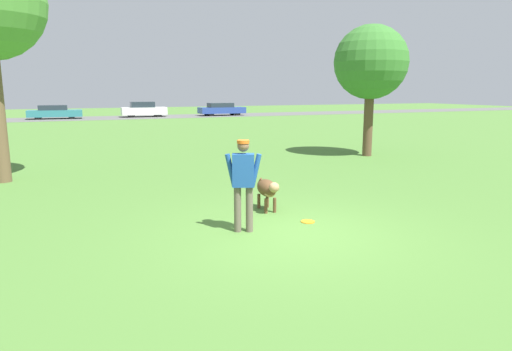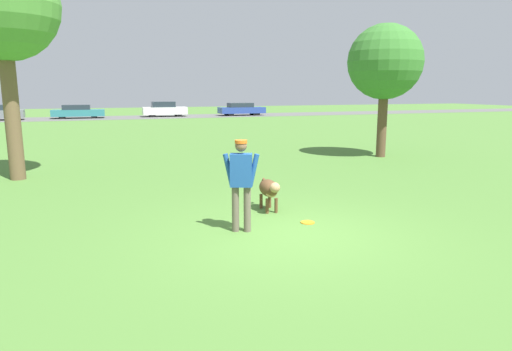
% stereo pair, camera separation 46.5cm
% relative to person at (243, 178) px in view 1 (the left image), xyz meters
% --- Properties ---
extents(ground_plane, '(120.00, 120.00, 0.00)m').
position_rel_person_xyz_m(ground_plane, '(0.75, -0.48, -0.99)').
color(ground_plane, '#4C7A33').
extents(far_road_strip, '(120.00, 6.00, 0.01)m').
position_rel_person_xyz_m(far_road_strip, '(0.75, 36.03, -0.98)').
color(far_road_strip, '#5B5B59').
rests_on(far_road_strip, ground_plane).
extents(person, '(0.64, 0.35, 1.68)m').
position_rel_person_xyz_m(person, '(0.00, 0.00, 0.00)').
color(person, '#665B4C').
rests_on(person, ground_plane).
extents(dog, '(0.40, 1.10, 0.70)m').
position_rel_person_xyz_m(dog, '(0.99, 1.13, -0.51)').
color(dog, brown).
rests_on(dog, ground_plane).
extents(frisbee, '(0.27, 0.27, 0.02)m').
position_rel_person_xyz_m(frisbee, '(1.38, 0.06, -0.98)').
color(frisbee, orange).
rests_on(frisbee, ground_plane).
extents(tree_near_right, '(2.78, 2.78, 4.95)m').
position_rel_person_xyz_m(tree_near_right, '(7.98, 7.10, 2.54)').
color(tree_near_right, brown).
rests_on(tree_near_right, ground_plane).
extents(parked_car_teal, '(4.52, 1.86, 1.20)m').
position_rel_person_xyz_m(parked_car_teal, '(-3.39, 36.30, -0.39)').
color(parked_car_teal, teal).
rests_on(parked_car_teal, ground_plane).
extents(parked_car_white, '(4.15, 1.89, 1.41)m').
position_rel_person_xyz_m(parked_car_white, '(4.27, 36.29, -0.30)').
color(parked_car_white, white).
rests_on(parked_car_white, ground_plane).
extents(parked_car_blue, '(4.50, 1.77, 1.24)m').
position_rel_person_xyz_m(parked_car_blue, '(11.73, 35.66, -0.36)').
color(parked_car_blue, '#284293').
rests_on(parked_car_blue, ground_plane).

